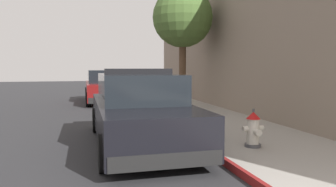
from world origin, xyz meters
The scene contains 8 objects.
ground_plane centered at (-4.59, 10.00, -0.10)m, with size 30.93×60.00×0.20m, color #2B2B2D.
sidewalk_pavement centered at (1.41, 10.00, 0.07)m, with size 2.81×60.00×0.13m, color #9E9991.
curb_painted_edge centered at (-0.04, 10.00, 0.07)m, with size 0.08×60.00×0.13m, color maroon.
storefront_building centered at (6.14, 9.44, 2.72)m, with size 6.90×21.56×5.41m.
police_cruiser centered at (-1.22, 6.02, 0.74)m, with size 1.94×4.84×1.68m.
parked_car_silver_ahead centered at (-1.35, 15.16, 0.74)m, with size 1.94×4.84×1.56m.
fire_hydrant centered at (0.84, 4.73, 0.48)m, with size 0.44×0.40×0.76m.
street_tree centered at (1.45, 11.50, 3.64)m, with size 2.38×2.38×4.73m.
Camera 1 is at (-2.40, -1.00, 1.72)m, focal length 34.82 mm.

